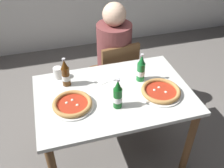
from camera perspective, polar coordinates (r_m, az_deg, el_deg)
name	(u,v)px	position (r m, az deg, el deg)	size (l,w,h in m)	color
ground_plane	(113,153)	(2.50, 0.33, -15.31)	(8.00, 8.00, 0.00)	slate
dining_table_main	(114,104)	(2.03, 0.39, -4.50)	(1.20, 0.80, 0.75)	silver
chair_behind_table	(116,73)	(2.63, 0.92, 2.50)	(0.44, 0.44, 0.85)	brown
diner_seated	(114,62)	(2.61, 0.46, 4.91)	(0.34, 0.34, 1.21)	#2D3342
pizza_margherita_near	(72,104)	(1.85, -8.93, -4.53)	(0.31, 0.31, 0.04)	white
pizza_marinara_far	(161,91)	(1.97, 10.94, -1.65)	(0.33, 0.33, 0.04)	white
beer_bottle_left	(141,69)	(2.04, 6.56, 3.29)	(0.07, 0.07, 0.25)	#196B2D
beer_bottle_center	(66,74)	(2.01, -10.44, 2.23)	(0.07, 0.07, 0.25)	#512D0F
beer_bottle_right	(118,95)	(1.77, 1.30, -2.59)	(0.07, 0.07, 0.25)	#14591E
napkin_with_cutlery	(105,76)	(2.13, -1.60, 1.90)	(0.22, 0.22, 0.01)	white
paper_cup	(58,73)	(2.13, -12.15, 2.51)	(0.07, 0.07, 0.10)	white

